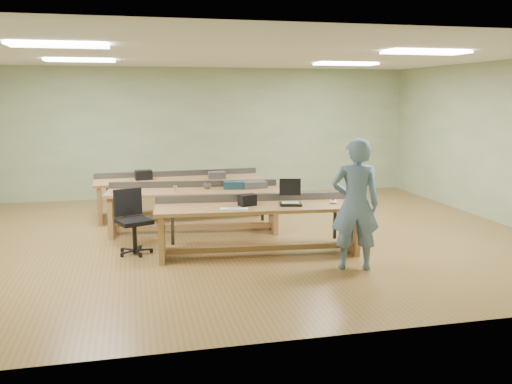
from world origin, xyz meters
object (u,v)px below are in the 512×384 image
workbench_front (258,217)px  workbench_mid (194,201)px  camera_bag (247,200)px  task_chair (133,230)px  workbench_back (180,188)px  person (355,204)px  parts_bin_grey (254,184)px  laptop_base (291,204)px  mug (207,186)px  parts_bin_teal (234,185)px  drinks_can (175,189)px

workbench_front → workbench_mid: (-0.79, 1.53, -0.00)m
camera_bag → task_chair: task_chair is taller
workbench_back → camera_bag: camera_bag is taller
workbench_front → workbench_back: 3.03m
person → parts_bin_grey: size_ratio=4.25×
workbench_back → laptop_base: 3.31m
workbench_front → parts_bin_grey: (0.27, 1.52, 0.25)m
laptop_base → parts_bin_grey: size_ratio=0.76×
workbench_back → person: person is taller
person → mug: (-1.67, 2.58, -0.10)m
camera_bag → parts_bin_grey: size_ratio=0.58×
workbench_mid → person: bearing=-46.5°
person → laptop_base: person is taller
parts_bin_teal → mug: parts_bin_teal is taller
drinks_can → workbench_back: bearing=82.1°
laptop_base → workbench_front: bearing=177.2°
workbench_front → workbench_mid: size_ratio=1.03×
mug → parts_bin_teal: bearing=-6.4°
task_chair → mug: (1.29, 1.13, 0.45)m
camera_bag → task_chair: size_ratio=0.25×
laptop_base → task_chair: task_chair is taller
workbench_front → drinks_can: size_ratio=27.51×
person → parts_bin_grey: 2.65m
mug → laptop_base: bearing=-59.3°
workbench_front → person: bearing=-36.7°
camera_bag → task_chair: (-1.67, 0.46, -0.48)m
laptop_base → parts_bin_grey: bearing=108.3°
person → workbench_mid: bearing=-37.6°
mug → drinks_can: (-0.57, -0.23, 0.00)m
camera_bag → task_chair: bearing=146.7°
workbench_back → drinks_can: size_ratio=29.13×
laptop_base → task_chair: (-2.30, 0.58, -0.41)m
person → parts_bin_teal: size_ratio=4.97×
workbench_mid → person: person is taller
workbench_front → mug: workbench_front is taller
parts_bin_grey → mug: bearing=175.0°
mug → drinks_can: bearing=-158.4°
workbench_front → camera_bag: size_ratio=12.66×
workbench_mid → drinks_can: bearing=-146.3°
workbench_back → person: size_ratio=1.83×
laptop_base → task_chair: 2.41m
workbench_back → parts_bin_teal: bearing=-60.6°
workbench_back → parts_bin_grey: size_ratio=7.77×
workbench_front → mug: (-0.55, 1.59, 0.24)m
camera_bag → parts_bin_teal: 1.54m
workbench_mid → laptop_base: bearing=-46.4°
workbench_mid → camera_bag: 1.68m
mug → workbench_mid: bearing=-167.0°
parts_bin_grey → workbench_front: bearing=-100.2°
workbench_mid → laptop_base: (1.25, -1.65, 0.21)m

